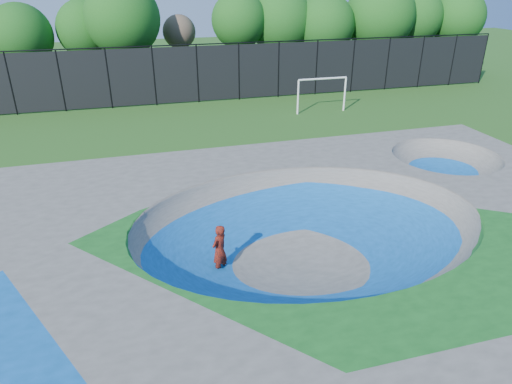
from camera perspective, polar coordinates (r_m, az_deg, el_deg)
The scene contains 7 objects.
ground at distance 14.84m, azimuth 6.43°, elevation -8.23°, with size 120.00×120.00×0.00m, color #235317.
skate_deck at distance 14.45m, azimuth 6.57°, elevation -5.75°, with size 22.00×14.00×1.50m, color gray.
skater at distance 13.67m, azimuth -4.60°, elevation -7.25°, with size 0.60×0.39×1.64m, color red.
skateboard at distance 14.12m, azimuth -4.49°, elevation -9.98°, with size 0.78×0.22×0.05m, color black.
soccer_goal at distance 30.83m, azimuth 8.27°, elevation 12.69°, with size 3.44×0.12×2.27m.
fence at distance 33.31m, azimuth -7.33°, elevation 14.58°, with size 48.09×0.09×4.04m.
treeline at distance 37.41m, azimuth -10.03°, elevation 20.21°, with size 52.03×7.28×8.52m.
Camera 1 is at (-4.95, -11.38, 8.15)m, focal length 32.00 mm.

